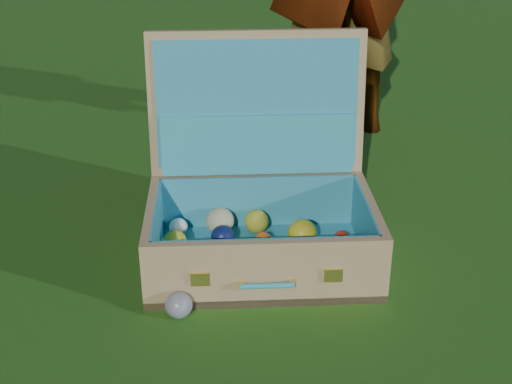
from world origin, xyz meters
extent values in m
plane|color=#215114|center=(0.00, 0.00, 0.00)|extent=(60.00, 60.00, 0.00)
sphere|color=teal|center=(-0.40, -0.07, 0.03)|extent=(0.06, 0.06, 0.06)
cube|color=tan|center=(-0.16, 0.13, 0.01)|extent=(0.64, 0.47, 0.02)
cube|color=tan|center=(-0.18, -0.06, 0.09)|extent=(0.59, 0.10, 0.18)
cube|color=tan|center=(-0.13, 0.31, 0.09)|extent=(0.59, 0.10, 0.18)
cube|color=tan|center=(-0.44, 0.16, 0.09)|extent=(0.07, 0.35, 0.18)
cube|color=tan|center=(0.12, 0.09, 0.09)|extent=(0.07, 0.35, 0.18)
cube|color=teal|center=(-0.16, 0.13, 0.02)|extent=(0.59, 0.42, 0.01)
cube|color=teal|center=(-0.18, -0.04, 0.10)|extent=(0.54, 0.08, 0.16)
cube|color=teal|center=(-0.14, 0.30, 0.10)|extent=(0.54, 0.08, 0.16)
cube|color=teal|center=(-0.43, 0.16, 0.10)|extent=(0.05, 0.35, 0.16)
cube|color=teal|center=(0.11, 0.09, 0.10)|extent=(0.05, 0.35, 0.16)
cube|color=tan|center=(-0.13, 0.36, 0.37)|extent=(0.60, 0.16, 0.39)
cube|color=teal|center=(-0.13, 0.34, 0.37)|extent=(0.55, 0.12, 0.35)
cube|color=teal|center=(-0.13, 0.32, 0.26)|extent=(0.53, 0.11, 0.17)
cube|color=#F2C659|center=(-0.34, -0.05, 0.09)|extent=(0.04, 0.01, 0.03)
cube|color=#F2C659|center=(-0.03, -0.09, 0.09)|extent=(0.04, 0.01, 0.03)
cylinder|color=teal|center=(-0.19, -0.09, 0.07)|extent=(0.13, 0.03, 0.01)
cube|color=#F2C659|center=(-0.25, -0.07, 0.07)|extent=(0.01, 0.02, 0.01)
cube|color=#F2C659|center=(-0.13, -0.09, 0.07)|extent=(0.01, 0.02, 0.01)
sphere|color=gold|center=(-0.41, 0.02, 0.06)|extent=(0.06, 0.06, 0.06)
sphere|color=white|center=(-0.29, 0.01, 0.07)|extent=(0.08, 0.08, 0.08)
sphere|color=#FF5F15|center=(-0.18, 0.00, 0.06)|extent=(0.06, 0.06, 0.06)
sphere|color=white|center=(-0.06, -0.01, 0.07)|extent=(0.08, 0.08, 0.08)
sphere|color=beige|center=(0.04, -0.03, 0.06)|extent=(0.06, 0.06, 0.06)
sphere|color=gold|center=(-0.39, 0.12, 0.06)|extent=(0.06, 0.06, 0.06)
sphere|color=red|center=(-0.29, 0.10, 0.05)|extent=(0.04, 0.04, 0.04)
sphere|color=gold|center=(-0.16, 0.09, 0.06)|extent=(0.07, 0.07, 0.07)
sphere|color=#FF5F15|center=(-0.05, 0.06, 0.06)|extent=(0.06, 0.06, 0.06)
sphere|color=gold|center=(0.06, 0.06, 0.06)|extent=(0.07, 0.07, 0.07)
sphere|color=gold|center=(-0.38, 0.19, 0.06)|extent=(0.06, 0.06, 0.06)
sphere|color=#0E1648|center=(-0.25, 0.19, 0.06)|extent=(0.06, 0.06, 0.06)
sphere|color=#FF5F15|center=(-0.15, 0.16, 0.05)|extent=(0.05, 0.05, 0.05)
sphere|color=gold|center=(-0.04, 0.15, 0.07)|extent=(0.08, 0.08, 0.08)
sphere|color=red|center=(0.06, 0.14, 0.05)|extent=(0.04, 0.04, 0.04)
sphere|color=white|center=(-0.36, 0.28, 0.05)|extent=(0.05, 0.05, 0.05)
sphere|color=beige|center=(-0.25, 0.27, 0.07)|extent=(0.08, 0.08, 0.08)
sphere|color=gold|center=(-0.15, 0.25, 0.06)|extent=(0.07, 0.07, 0.07)
camera|label=1|loc=(-0.48, -1.46, 1.00)|focal=50.00mm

